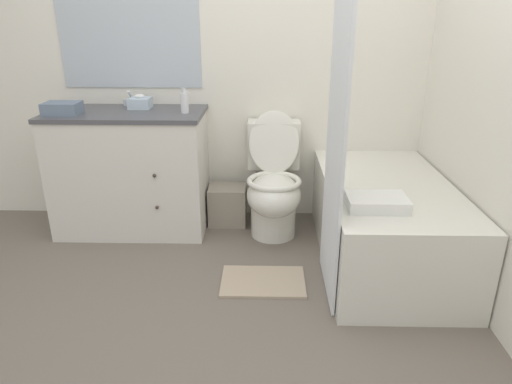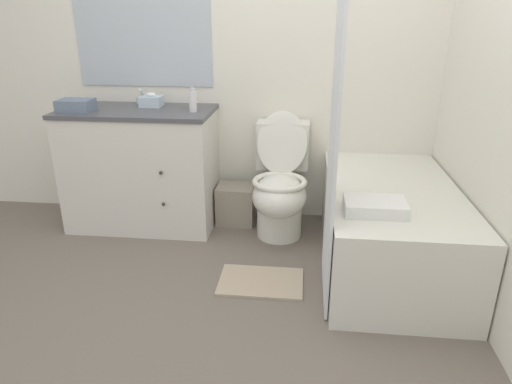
# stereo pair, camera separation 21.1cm
# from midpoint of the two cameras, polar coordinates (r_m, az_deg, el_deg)

# --- Properties ---
(ground_plane) EXTENTS (14.00, 14.00, 0.00)m
(ground_plane) POSITION_cam_midpoint_polar(r_m,az_deg,el_deg) (2.28, -2.34, -18.71)
(ground_plane) COLOR #6B6056
(wall_back) EXTENTS (8.00, 0.06, 2.50)m
(wall_back) POSITION_cam_midpoint_polar(r_m,az_deg,el_deg) (3.34, 1.43, 17.64)
(wall_back) COLOR white
(wall_back) RESTS_ON ground_plane
(wall_right) EXTENTS (0.05, 2.57, 2.50)m
(wall_right) POSITION_cam_midpoint_polar(r_m,az_deg,el_deg) (2.73, 29.90, 14.06)
(wall_right) COLOR white
(wall_right) RESTS_ON ground_plane
(vanity_cabinet) EXTENTS (1.05, 0.57, 0.86)m
(vanity_cabinet) POSITION_cam_midpoint_polar(r_m,az_deg,el_deg) (3.37, -12.35, 3.04)
(vanity_cabinet) COLOR silver
(vanity_cabinet) RESTS_ON ground_plane
(sink_faucet) EXTENTS (0.14, 0.12, 0.12)m
(sink_faucet) POSITION_cam_midpoint_polar(r_m,az_deg,el_deg) (3.44, -11.95, 11.27)
(sink_faucet) COLOR silver
(sink_faucet) RESTS_ON vanity_cabinet
(toilet) EXTENTS (0.37, 0.64, 0.85)m
(toilet) POSITION_cam_midpoint_polar(r_m,az_deg,el_deg) (3.16, 4.96, 0.60)
(toilet) COLOR silver
(toilet) RESTS_ON ground_plane
(bathtub) EXTENTS (0.75, 1.39, 0.51)m
(bathtub) POSITION_cam_midpoint_polar(r_m,az_deg,el_deg) (2.93, 18.30, -4.11)
(bathtub) COLOR silver
(bathtub) RESTS_ON ground_plane
(shower_curtain) EXTENTS (0.01, 0.57, 1.87)m
(shower_curtain) POSITION_cam_midpoint_polar(r_m,az_deg,el_deg) (2.33, 12.36, 7.79)
(shower_curtain) COLOR white
(shower_curtain) RESTS_ON ground_plane
(wastebasket) EXTENTS (0.27, 0.23, 0.29)m
(wastebasket) POSITION_cam_midpoint_polar(r_m,az_deg,el_deg) (3.40, -0.77, -1.55)
(wastebasket) COLOR gray
(wastebasket) RESTS_ON ground_plane
(tissue_box) EXTENTS (0.15, 0.13, 0.10)m
(tissue_box) POSITION_cam_midpoint_polar(r_m,az_deg,el_deg) (3.33, -11.15, 11.09)
(tissue_box) COLOR silver
(tissue_box) RESTS_ON vanity_cabinet
(soap_dispenser) EXTENTS (0.05, 0.05, 0.16)m
(soap_dispenser) POSITION_cam_midpoint_polar(r_m,az_deg,el_deg) (3.09, -5.95, 11.23)
(soap_dispenser) COLOR silver
(soap_dispenser) RESTS_ON vanity_cabinet
(hand_towel_folded) EXTENTS (0.22, 0.17, 0.08)m
(hand_towel_folded) POSITION_cam_midpoint_polar(r_m,az_deg,el_deg) (3.30, -19.90, 10.14)
(hand_towel_folded) COLOR slate
(hand_towel_folded) RESTS_ON vanity_cabinet
(bath_towel_folded) EXTENTS (0.31, 0.22, 0.06)m
(bath_towel_folded) POSITION_cam_midpoint_polar(r_m,az_deg,el_deg) (2.45, 17.06, -1.75)
(bath_towel_folded) COLOR white
(bath_towel_folded) RESTS_ON bathtub
(bath_mat) EXTENTS (0.49, 0.33, 0.02)m
(bath_mat) POSITION_cam_midpoint_polar(r_m,az_deg,el_deg) (2.72, 2.89, -11.19)
(bath_mat) COLOR tan
(bath_mat) RESTS_ON ground_plane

